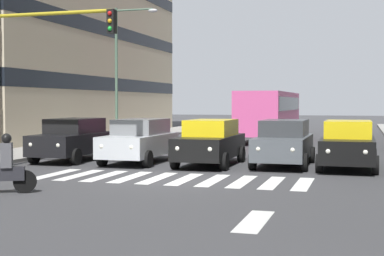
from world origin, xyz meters
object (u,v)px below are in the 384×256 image
bus_behind_traffic (270,111)px  street_lamp_right (122,61)px  traffic_light_gantry (21,61)px  car_2 (210,142)px  motorcycle_with_rider (4,169)px  car_3 (140,140)px  car_1 (284,142)px  car_4 (74,139)px  car_0 (348,144)px

bus_behind_traffic → street_lamp_right: street_lamp_right is taller
street_lamp_right → traffic_light_gantry: bearing=98.9°
bus_behind_traffic → traffic_light_gantry: (5.57, 18.41, 1.89)m
car_2 → motorcycle_with_rider: car_2 is taller
traffic_light_gantry → street_lamp_right: 13.51m
car_3 → street_lamp_right: (4.79, -9.35, 3.85)m
car_1 → bus_behind_traffic: bearing=-79.1°
car_2 → traffic_light_gantry: (5.57, 3.90, 2.87)m
car_4 → bus_behind_traffic: bearing=-111.8°
car_0 → car_2: size_ratio=1.00×
car_4 → street_lamp_right: street_lamp_right is taller
car_4 → car_0: bearing=-178.8°
motorcycle_with_rider → bus_behind_traffic: bearing=-98.7°
car_3 → street_lamp_right: 11.19m
motorcycle_with_rider → car_0: bearing=-135.6°
car_2 → motorcycle_with_rider: 8.67m
car_4 → car_3: bearing=179.6°
car_2 → motorcycle_with_rider: size_ratio=2.83×
car_3 → bus_behind_traffic: (-2.87, -14.45, 0.97)m
car_3 → bus_behind_traffic: bus_behind_traffic is taller
car_2 → car_3: (2.87, -0.06, 0.00)m
car_3 → traffic_light_gantry: 5.59m
traffic_light_gantry → car_3: bearing=-124.3°
car_3 → traffic_light_gantry: size_ratio=0.81×
car_0 → car_3: 7.88m
car_4 → motorcycle_with_rider: (-2.33, 8.03, -0.24)m
bus_behind_traffic → motorcycle_with_rider: bearing=81.3°
car_0 → traffic_light_gantry: (10.57, 4.21, 2.87)m
car_1 → car_4: size_ratio=1.00×
car_4 → street_lamp_right: 10.27m
car_4 → street_lamp_right: size_ratio=0.58×
car_4 → traffic_light_gantry: traffic_light_gantry is taller
car_4 → traffic_light_gantry: 4.91m
motorcycle_with_rider → traffic_light_gantry: traffic_light_gantry is taller
car_3 → traffic_light_gantry: (2.70, 3.96, 2.87)m
motorcycle_with_rider → street_lamp_right: (4.22, -17.36, 4.09)m
street_lamp_right → bus_behind_traffic: bearing=-146.3°
car_3 → traffic_light_gantry: traffic_light_gantry is taller
car_2 → car_4: size_ratio=1.00×
car_0 → street_lamp_right: (12.67, -9.10, 3.85)m
car_2 → street_lamp_right: 12.73m
car_3 → car_0: bearing=-178.2°
car_2 → car_4: same height
car_0 → car_4: same height
car_2 → bus_behind_traffic: 14.54m
street_lamp_right → car_1: bearing=139.4°
car_3 → car_4: same height
car_3 → motorcycle_with_rider: bearing=85.9°
car_4 → motorcycle_with_rider: 8.36m
car_1 → street_lamp_right: street_lamp_right is taller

